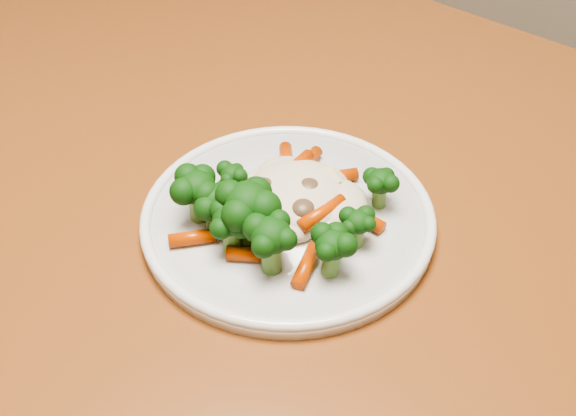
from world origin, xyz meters
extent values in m
cube|color=brown|center=(0.18, 0.10, 0.73)|extent=(1.37, 0.98, 0.04)
cube|color=brown|center=(-0.37, 0.53, 0.35)|extent=(0.07, 0.07, 0.71)
cylinder|color=silver|center=(0.12, 0.08, 0.76)|extent=(0.25, 0.25, 0.01)
ellipsoid|color=beige|center=(0.12, 0.10, 0.78)|extent=(0.11, 0.10, 0.04)
ellipsoid|color=black|center=(0.06, 0.04, 0.79)|extent=(0.05, 0.05, 0.05)
ellipsoid|color=black|center=(0.12, 0.04, 0.79)|extent=(0.06, 0.06, 0.05)
ellipsoid|color=black|center=(0.15, 0.02, 0.79)|extent=(0.05, 0.05, 0.05)
ellipsoid|color=black|center=(0.19, 0.05, 0.78)|extent=(0.04, 0.04, 0.04)
ellipsoid|color=black|center=(0.19, 0.09, 0.78)|extent=(0.04, 0.04, 0.03)
ellipsoid|color=black|center=(0.18, 0.14, 0.78)|extent=(0.04, 0.04, 0.04)
ellipsoid|color=black|center=(0.07, 0.08, 0.78)|extent=(0.03, 0.03, 0.03)
ellipsoid|color=black|center=(0.08, 0.04, 0.78)|extent=(0.05, 0.05, 0.04)
ellipsoid|color=black|center=(0.11, 0.02, 0.78)|extent=(0.05, 0.05, 0.04)
cylinder|color=#C74004|center=(0.10, 0.15, 0.77)|extent=(0.02, 0.05, 0.01)
cylinder|color=#C74004|center=(0.13, 0.14, 0.77)|extent=(0.04, 0.04, 0.01)
cylinder|color=#C74004|center=(0.18, 0.11, 0.77)|extent=(0.04, 0.02, 0.01)
cylinder|color=#C74004|center=(0.06, 0.07, 0.77)|extent=(0.01, 0.04, 0.01)
cylinder|color=#C74004|center=(0.08, 0.01, 0.77)|extent=(0.04, 0.04, 0.01)
cylinder|color=#C74004|center=(0.13, 0.02, 0.77)|extent=(0.04, 0.03, 0.01)
cylinder|color=#C74004|center=(0.17, 0.04, 0.77)|extent=(0.02, 0.05, 0.01)
cylinder|color=#C74004|center=(0.16, 0.09, 0.78)|extent=(0.02, 0.05, 0.01)
cylinder|color=#C74004|center=(0.10, 0.13, 0.78)|extent=(0.01, 0.04, 0.01)
cylinder|color=#C74004|center=(0.08, 0.14, 0.77)|extent=(0.04, 0.04, 0.01)
cylinder|color=#C74004|center=(0.13, 0.14, 0.77)|extent=(0.03, 0.04, 0.01)
ellipsoid|color=brown|center=(0.13, 0.10, 0.78)|extent=(0.03, 0.03, 0.02)
ellipsoid|color=brown|center=(0.14, 0.08, 0.78)|extent=(0.02, 0.02, 0.02)
ellipsoid|color=brown|center=(0.10, 0.08, 0.78)|extent=(0.02, 0.02, 0.02)
ellipsoid|color=brown|center=(0.12, 0.05, 0.78)|extent=(0.02, 0.02, 0.01)
cube|color=#CDB588|center=(0.12, 0.12, 0.78)|extent=(0.02, 0.01, 0.01)
cube|color=#CDB588|center=(0.14, 0.12, 0.78)|extent=(0.03, 0.02, 0.01)
camera|label=1|loc=(0.39, -0.30, 1.19)|focal=45.00mm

